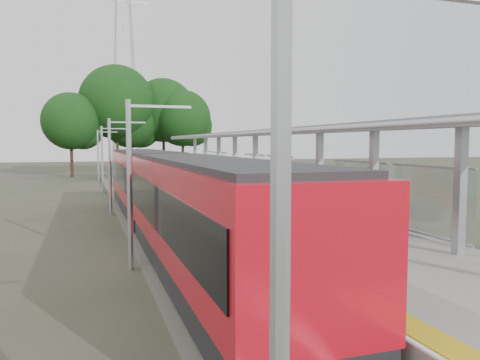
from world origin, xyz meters
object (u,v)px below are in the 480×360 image
at_px(bench_near, 386,217).
at_px(info_pillar_near, 285,196).
at_px(litter_bin, 243,182).
at_px(info_pillar_far, 221,174).
at_px(train, 165,191).
at_px(bench_far, 231,180).
at_px(bench_mid, 239,179).

bearing_deg(bench_near, info_pillar_near, 114.48).
bearing_deg(info_pillar_near, litter_bin, 82.13).
distance_m(info_pillar_near, info_pillar_far, 13.91).
relative_size(train, litter_bin, 29.97).
distance_m(train, bench_far, 11.61).
relative_size(bench_mid, info_pillar_far, 0.75).
height_order(bench_near, litter_bin, bench_near).
height_order(bench_mid, bench_far, bench_far).
bearing_deg(bench_far, bench_near, -92.23).
bearing_deg(bench_near, bench_far, 100.10).
bearing_deg(bench_mid, bench_far, -134.96).
bearing_deg(litter_bin, bench_near, -91.00).
relative_size(bench_mid, info_pillar_near, 0.80).
xyz_separation_m(train, info_pillar_far, (6.17, 12.98, -0.23)).
bearing_deg(bench_far, info_pillar_far, 82.43).
relative_size(bench_far, info_pillar_near, 0.97).
distance_m(bench_mid, info_pillar_far, 1.65).
xyz_separation_m(train, bench_near, (6.57, -6.00, -0.51)).
bearing_deg(bench_far, info_pillar_near, -99.23).
xyz_separation_m(info_pillar_far, litter_bin, (0.68, -3.04, -0.36)).
height_order(bench_mid, info_pillar_far, info_pillar_far).
relative_size(info_pillar_near, info_pillar_far, 0.93).
xyz_separation_m(bench_far, info_pillar_near, (-0.93, -10.82, 0.16)).
relative_size(train, bench_far, 15.99).
height_order(train, info_pillar_near, train).
height_order(train, bench_far, train).
bearing_deg(info_pillar_far, train, -133.98).
bearing_deg(train, bench_near, -42.40).
distance_m(bench_mid, info_pillar_near, 12.73).
relative_size(train, info_pillar_near, 15.59).
relative_size(info_pillar_far, litter_bin, 2.06).
bearing_deg(info_pillar_near, bench_far, 86.58).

